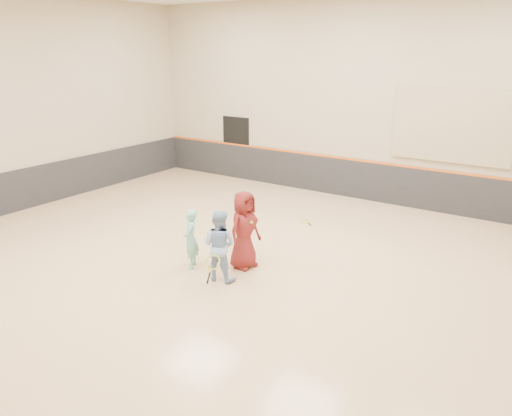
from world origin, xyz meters
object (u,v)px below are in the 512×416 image
Objects in this scene: instructor at (219,245)px; spare_racket at (305,221)px; girl at (191,239)px; young_man at (244,230)px.

spare_racket is at bearing -95.13° from instructor.
girl is 1.16m from young_man.
instructor is 0.79m from young_man.
instructor reaches higher than girl.
instructor reaches higher than spare_racket.
young_man is (0.93, 0.65, 0.20)m from girl.
young_man is at bearing -84.70° from spare_racket.
young_man reaches higher than girl.
girl reaches higher than spare_racket.
spare_racket is at bearing 11.81° from young_man.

